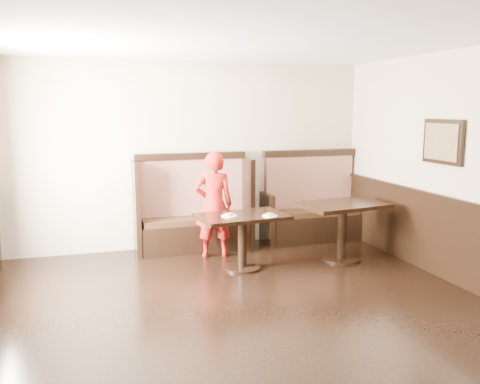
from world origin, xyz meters
name	(u,v)px	position (x,y,z in m)	size (l,w,h in m)	color
ground	(268,343)	(0.00, 0.00, 0.00)	(7.00, 7.00, 0.00)	black
room_shell	(228,266)	(-0.30, 0.28, 0.67)	(7.00, 7.00, 7.00)	#C2AB8C
booth_main	(193,215)	(0.00, 3.30, 0.53)	(1.75, 0.72, 1.45)	black
booth_neighbor	(312,210)	(1.95, 3.29, 0.48)	(1.65, 0.72, 1.45)	black
table_main	(242,227)	(0.42, 2.15, 0.56)	(1.22, 0.85, 0.73)	black
table_neighbor	(342,218)	(1.87, 2.12, 0.61)	(1.27, 0.93, 0.81)	black
child	(214,205)	(0.20, 2.81, 0.76)	(0.55, 0.36, 1.51)	#AC1512
pizza_plate_left	(229,215)	(0.23, 2.11, 0.75)	(0.21, 0.21, 0.04)	white
pizza_plate_right	(270,215)	(0.73, 1.96, 0.75)	(0.20, 0.20, 0.04)	white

